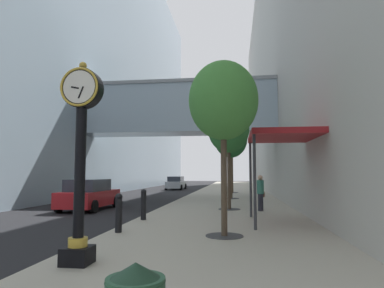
{
  "coord_description": "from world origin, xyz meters",
  "views": [
    {
      "loc": [
        4.02,
        -1.13,
        1.97
      ],
      "look_at": [
        1.04,
        21.65,
        3.95
      ],
      "focal_mm": 31.43,
      "sensor_mm": 36.0,
      "label": 1
    }
  ],
  "objects_px": {
    "street_tree_far": "(232,141)",
    "street_tree_mid_near": "(229,130)",
    "street_clock": "(80,151)",
    "pedestrian_walking": "(260,192)",
    "street_tree_mid_far": "(231,139)",
    "street_tree_near": "(223,101)",
    "car_silver_near": "(176,183)",
    "car_red_mid": "(89,195)",
    "bollard_fourth": "(144,204)",
    "bollard_third": "(119,212)"
  },
  "relations": [
    {
      "from": "bollard_fourth",
      "to": "street_tree_far",
      "type": "distance_m",
      "value": 19.44
    },
    {
      "from": "street_clock",
      "to": "street_tree_far",
      "type": "distance_m",
      "value": 25.43
    },
    {
      "from": "bollard_fourth",
      "to": "street_tree_near",
      "type": "distance_m",
      "value": 5.56
    },
    {
      "from": "street_tree_mid_near",
      "to": "pedestrian_walking",
      "type": "xyz_separation_m",
      "value": [
        1.52,
        -0.47,
        -3.12
      ]
    },
    {
      "from": "street_tree_near",
      "to": "street_tree_far",
      "type": "bearing_deg",
      "value": 90.0
    },
    {
      "from": "street_tree_near",
      "to": "car_red_mid",
      "type": "height_order",
      "value": "street_tree_near"
    },
    {
      "from": "street_clock",
      "to": "street_tree_near",
      "type": "xyz_separation_m",
      "value": [
        2.82,
        3.42,
        1.69
      ]
    },
    {
      "from": "street_tree_near",
      "to": "pedestrian_walking",
      "type": "height_order",
      "value": "street_tree_near"
    },
    {
      "from": "car_silver_near",
      "to": "street_tree_mid_near",
      "type": "bearing_deg",
      "value": -73.28
    },
    {
      "from": "street_tree_far",
      "to": "pedestrian_walking",
      "type": "xyz_separation_m",
      "value": [
        1.52,
        -14.95,
        -3.88
      ]
    },
    {
      "from": "car_silver_near",
      "to": "bollard_fourth",
      "type": "bearing_deg",
      "value": -82.54
    },
    {
      "from": "bollard_fourth",
      "to": "street_tree_far",
      "type": "height_order",
      "value": "street_tree_far"
    },
    {
      "from": "street_tree_near",
      "to": "pedestrian_walking",
      "type": "distance_m",
      "value": 7.59
    },
    {
      "from": "bollard_fourth",
      "to": "car_silver_near",
      "type": "height_order",
      "value": "car_silver_near"
    },
    {
      "from": "car_silver_near",
      "to": "street_clock",
      "type": "bearing_deg",
      "value": -83.22
    },
    {
      "from": "pedestrian_walking",
      "to": "car_silver_near",
      "type": "relative_size",
      "value": 0.37
    },
    {
      "from": "street_clock",
      "to": "pedestrian_walking",
      "type": "distance_m",
      "value": 11.17
    },
    {
      "from": "street_tree_far",
      "to": "car_silver_near",
      "type": "distance_m",
      "value": 11.31
    },
    {
      "from": "bollard_third",
      "to": "street_tree_near",
      "type": "bearing_deg",
      "value": -3.47
    },
    {
      "from": "bollard_fourth",
      "to": "car_silver_near",
      "type": "relative_size",
      "value": 0.26
    },
    {
      "from": "street_clock",
      "to": "car_silver_near",
      "type": "xyz_separation_m",
      "value": [
        -3.95,
        33.2,
        -1.66
      ]
    },
    {
      "from": "car_silver_near",
      "to": "pedestrian_walking",
      "type": "bearing_deg",
      "value": -70.18
    },
    {
      "from": "pedestrian_walking",
      "to": "car_silver_near",
      "type": "xyz_separation_m",
      "value": [
        -8.29,
        23.0,
        -0.29
      ]
    },
    {
      "from": "street_tree_mid_far",
      "to": "street_tree_near",
      "type": "bearing_deg",
      "value": -90.0
    },
    {
      "from": "bollard_fourth",
      "to": "car_red_mid",
      "type": "xyz_separation_m",
      "value": [
        -4.24,
        4.37,
        0.03
      ]
    },
    {
      "from": "bollard_fourth",
      "to": "pedestrian_walking",
      "type": "distance_m",
      "value": 6.09
    },
    {
      "from": "street_clock",
      "to": "bollard_fourth",
      "type": "distance_m",
      "value": 6.67
    },
    {
      "from": "street_tree_far",
      "to": "car_red_mid",
      "type": "height_order",
      "value": "street_tree_far"
    },
    {
      "from": "car_silver_near",
      "to": "car_red_mid",
      "type": "distance_m",
      "value": 22.4
    },
    {
      "from": "street_clock",
      "to": "pedestrian_walking",
      "type": "bearing_deg",
      "value": 66.93
    },
    {
      "from": "bollard_third",
      "to": "street_tree_mid_far",
      "type": "relative_size",
      "value": 0.21
    },
    {
      "from": "bollard_third",
      "to": "street_tree_mid_near",
      "type": "xyz_separation_m",
      "value": [
        3.27,
        7.04,
        3.41
      ]
    },
    {
      "from": "bollard_third",
      "to": "car_red_mid",
      "type": "distance_m",
      "value": 8.35
    },
    {
      "from": "bollard_fourth",
      "to": "street_tree_near",
      "type": "height_order",
      "value": "street_tree_near"
    },
    {
      "from": "street_tree_mid_far",
      "to": "car_red_mid",
      "type": "xyz_separation_m",
      "value": [
        -7.51,
        -7.09,
        -3.62
      ]
    },
    {
      "from": "bollard_fourth",
      "to": "pedestrian_walking",
      "type": "relative_size",
      "value": 0.7
    },
    {
      "from": "street_tree_far",
      "to": "car_red_mid",
      "type": "relative_size",
      "value": 1.4
    },
    {
      "from": "street_clock",
      "to": "bollard_fourth",
      "type": "height_order",
      "value": "street_clock"
    },
    {
      "from": "bollard_third",
      "to": "car_silver_near",
      "type": "xyz_separation_m",
      "value": [
        -3.5,
        29.58,
        -0.0
      ]
    },
    {
      "from": "street_tree_far",
      "to": "car_silver_near",
      "type": "relative_size",
      "value": 1.31
    },
    {
      "from": "street_tree_mid_near",
      "to": "pedestrian_walking",
      "type": "distance_m",
      "value": 3.51
    },
    {
      "from": "street_tree_mid_near",
      "to": "car_red_mid",
      "type": "height_order",
      "value": "street_tree_mid_near"
    },
    {
      "from": "street_tree_near",
      "to": "bollard_third",
      "type": "bearing_deg",
      "value": 176.53
    },
    {
      "from": "bollard_fourth",
      "to": "car_red_mid",
      "type": "distance_m",
      "value": 6.09
    },
    {
      "from": "street_clock",
      "to": "car_silver_near",
      "type": "bearing_deg",
      "value": 96.78
    },
    {
      "from": "bollard_third",
      "to": "car_red_mid",
      "type": "bearing_deg",
      "value": 120.52
    },
    {
      "from": "pedestrian_walking",
      "to": "car_silver_near",
      "type": "distance_m",
      "value": 24.45
    },
    {
      "from": "street_tree_far",
      "to": "street_tree_mid_near",
      "type": "bearing_deg",
      "value": -90.0
    },
    {
      "from": "bollard_third",
      "to": "bollard_fourth",
      "type": "height_order",
      "value": "same"
    },
    {
      "from": "street_tree_far",
      "to": "car_silver_near",
      "type": "bearing_deg",
      "value": 130.05
    }
  ]
}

